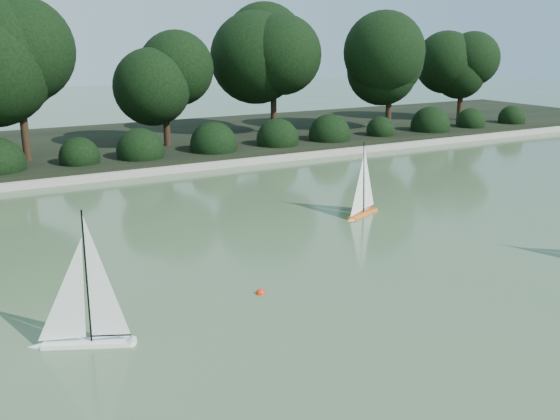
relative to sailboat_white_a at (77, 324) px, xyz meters
name	(u,v)px	position (x,y,z in m)	size (l,w,h in m)	color
ground	(374,293)	(3.91, -0.45, -0.27)	(80.00, 80.00, 0.00)	#405734
pond_coping	(162,170)	(3.91, 8.55, -0.18)	(40.00, 0.35, 0.18)	gray
far_bank	(120,145)	(3.91, 12.55, -0.12)	(40.00, 8.00, 0.30)	black
tree_line	(171,65)	(5.14, 10.99, 2.37)	(26.31, 3.93, 4.39)	black
shrub_hedge	(150,151)	(3.91, 9.45, 0.18)	(29.10, 1.10, 1.10)	black
sailboat_white_a	(77,324)	(0.00, 0.00, 0.00)	(1.20, 0.68, 1.71)	white
sailboat_orange	(361,204)	(6.08, 2.81, -0.03)	(1.09, 0.61, 1.55)	orange
race_buoy	(260,294)	(2.53, 0.32, -0.27)	(0.13, 0.13, 0.13)	red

